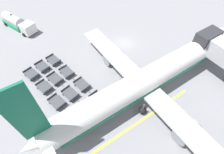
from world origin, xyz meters
TOP-DOWN VIEW (x-y plane):
  - ground_plane at (0.00, 0.00)m, footprint 500.00×500.00m
  - airplane at (11.51, -5.70)m, footprint 33.17×39.76m
  - fuel_tanker_primary at (-20.16, -15.14)m, footprint 10.03×5.05m
  - baggage_dolly_row_near_col_a at (-3.86, -18.95)m, footprint 3.46×2.17m
  - baggage_dolly_row_near_col_b at (0.28, -18.46)m, footprint 3.45×2.12m
  - baggage_dolly_row_near_col_c at (4.30, -18.24)m, footprint 3.45×2.13m
  - baggage_dolly_row_near_col_d at (8.40, -17.81)m, footprint 3.44×2.09m
  - baggage_dolly_row_mid_a_col_a at (-4.33, -16.61)m, footprint 3.44×2.09m
  - baggage_dolly_row_mid_a_col_b at (-0.16, -16.20)m, footprint 3.45×2.14m
  - baggage_dolly_row_mid_a_col_c at (4.26, -15.79)m, footprint 3.44×2.09m
  - baggage_dolly_row_mid_a_col_d at (8.22, -15.39)m, footprint 3.40×1.98m
  - baggage_dolly_row_mid_b_col_a at (-4.53, -14.24)m, footprint 3.43×2.07m
  - baggage_dolly_row_mid_b_col_b at (-0.24, -13.83)m, footprint 3.39×1.96m
  - baggage_dolly_row_mid_b_col_c at (3.92, -13.28)m, footprint 3.41×1.99m
  - baggage_dolly_row_mid_b_col_d at (7.98, -12.90)m, footprint 3.40×1.97m
  - stand_guidance_stripe at (14.48, -14.03)m, footprint 3.02×27.37m

SIDE VIEW (x-z plane):
  - ground_plane at x=0.00m, z-range 0.00..0.00m
  - stand_guidance_stripe at x=14.48m, z-range 0.00..0.01m
  - baggage_dolly_row_near_col_a at x=-3.86m, z-range 0.02..0.94m
  - baggage_dolly_row_near_col_b at x=0.28m, z-range 0.02..0.94m
  - baggage_dolly_row_near_col_c at x=4.30m, z-range 0.02..0.94m
  - baggage_dolly_row_near_col_d at x=8.40m, z-range 0.02..0.94m
  - baggage_dolly_row_mid_a_col_a at x=-4.33m, z-range 0.02..0.94m
  - baggage_dolly_row_mid_a_col_b at x=-0.16m, z-range 0.02..0.94m
  - baggage_dolly_row_mid_a_col_c at x=4.26m, z-range 0.02..0.94m
  - baggage_dolly_row_mid_a_col_d at x=8.22m, z-range 0.02..0.94m
  - baggage_dolly_row_mid_b_col_a at x=-4.53m, z-range 0.02..0.94m
  - baggage_dolly_row_mid_b_col_b at x=-0.24m, z-range 0.02..0.94m
  - baggage_dolly_row_mid_b_col_c at x=3.92m, z-range 0.02..0.94m
  - baggage_dolly_row_mid_b_col_d at x=7.98m, z-range 0.02..0.94m
  - fuel_tanker_primary at x=-20.16m, z-range -0.24..2.76m
  - airplane at x=11.51m, z-range -3.66..9.82m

